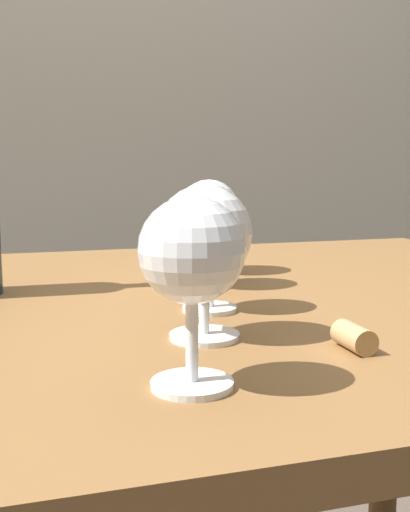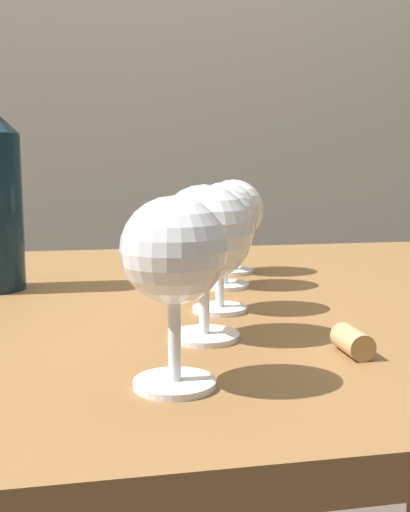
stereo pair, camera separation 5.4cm
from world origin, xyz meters
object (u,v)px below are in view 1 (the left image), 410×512
Objects in this scene: wine_glass_empty at (205,237)px; wine_glass_chardonnay at (209,212)px; wine_glass_rose at (205,218)px; wine_glass_amber at (210,225)px; cork at (354,337)px; wine_glass_white at (192,254)px.

wine_glass_empty is 1.04× the size of wine_glass_chardonnay.
wine_glass_empty is 1.04× the size of wine_glass_rose.
wine_glass_empty is 1.05× the size of wine_glass_amber.
wine_glass_chardonnay is at bearing 73.28° from wine_glass_amber.
wine_glass_chardonnay is at bearing 91.21° from cork.
wine_glass_empty is (0.04, 0.11, -0.00)m from wine_glass_white.
cork is (0.04, -0.29, -0.08)m from wine_glass_rose.
wine_glass_white reaches higher than wine_glass_amber.
wine_glass_white reaches higher than wine_glass_rose.
wine_glass_white is 0.18m from cork.
wine_glass_white reaches higher than wine_glass_chardonnay.
wine_glass_empty is at bearing 147.97° from cork.
wine_glass_chardonnay is (0.14, 0.44, -0.01)m from wine_glass_white.
wine_glass_empty reaches higher than wine_glass_white.
wine_glass_white is 3.19× the size of cork.
wine_glass_amber is 1.00× the size of wine_glass_rose.
wine_glass_rose is (0.03, 0.12, -0.00)m from wine_glass_amber.
wine_glass_white is at bearing -110.81° from wine_glass_empty.
wine_glass_empty is at bearing -109.32° from wine_glass_amber.
cork is at bearing 16.60° from wine_glass_white.
wine_glass_amber reaches higher than cork.
wine_glass_empty reaches higher than wine_glass_amber.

